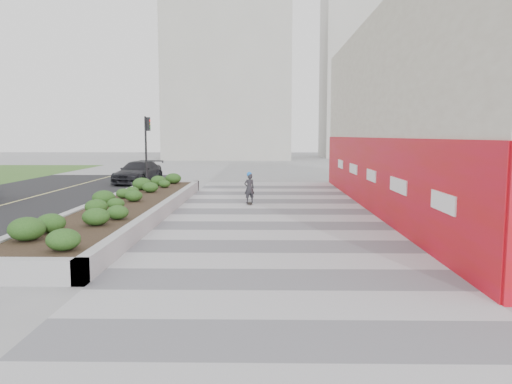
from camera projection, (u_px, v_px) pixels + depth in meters
The scene contains 10 objects.
ground at pixel (278, 263), 12.13m from camera, with size 160.00×160.00×0.00m, color gray.
walkway at pixel (275, 238), 15.11m from camera, with size 8.00×36.00×0.01m, color #A8A8AD.
building at pixel (442, 114), 20.49m from camera, with size 6.04×24.08×8.00m.
planter at pixel (130, 205), 19.13m from camera, with size 3.00×18.00×0.90m.
traffic_signal_near at pixel (147, 141), 29.32m from camera, with size 0.33×0.28×4.20m.
distant_bldg_north_l at pixel (229, 83), 65.72m from camera, with size 16.00×12.00×20.00m, color #ADAAA3.
distant_bldg_north_r at pixel (373, 72), 70.15m from camera, with size 14.00×10.00×24.00m, color #ADAAA3.
manhole_cover at pixel (292, 238), 15.10m from camera, with size 0.44×0.44×0.01m, color #595654.
skateboarder at pixel (249, 188), 22.30m from camera, with size 0.57×0.74×1.47m.
car_dark at pixel (138, 172), 32.31m from camera, with size 2.00×4.91×1.43m, color black.
Camera 1 is at (-0.34, -11.87, 3.09)m, focal length 35.00 mm.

